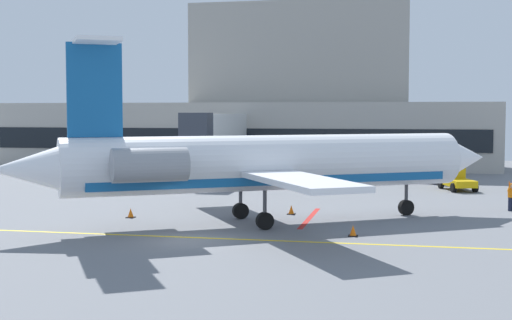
% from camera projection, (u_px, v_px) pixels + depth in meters
% --- Properties ---
extents(ground, '(120.00, 120.00, 0.11)m').
position_uv_depth(ground, '(186.00, 241.00, 33.11)').
color(ground, slate).
extents(terminal_building, '(55.22, 12.60, 18.16)m').
position_uv_depth(terminal_building, '(260.00, 108.00, 79.36)').
color(terminal_building, '#ADA89E').
rests_on(terminal_building, ground).
extents(jet_bridge_west, '(2.40, 17.05, 5.97)m').
position_uv_depth(jet_bridge_west, '(217.00, 128.00, 64.20)').
color(jet_bridge_west, silver).
rests_on(jet_bridge_west, ground).
extents(regional_jet, '(25.40, 18.59, 9.51)m').
position_uv_depth(regional_jet, '(263.00, 163.00, 37.75)').
color(regional_jet, white).
rests_on(regional_jet, ground).
extents(baggage_tug, '(2.86, 4.14, 2.18)m').
position_uv_depth(baggage_tug, '(456.00, 177.00, 54.47)').
color(baggage_tug, '#E5B20C').
rests_on(baggage_tug, ground).
extents(pushback_tractor, '(3.10, 3.39, 2.10)m').
position_uv_depth(pushback_tractor, '(442.00, 172.00, 59.22)').
color(pushback_tractor, '#19389E').
rests_on(pushback_tractor, ground).
extents(fuel_tank, '(6.26, 2.39, 2.24)m').
position_uv_depth(fuel_tank, '(168.00, 161.00, 68.38)').
color(fuel_tank, white).
rests_on(fuel_tank, ground).
extents(marshaller, '(0.54, 0.74, 1.82)m').
position_uv_depth(marshaller, '(511.00, 196.00, 42.71)').
color(marshaller, '#191E33').
rests_on(marshaller, ground).
extents(safety_cone_alpha, '(0.47, 0.47, 0.55)m').
position_uv_depth(safety_cone_alpha, '(291.00, 210.00, 41.33)').
color(safety_cone_alpha, orange).
rests_on(safety_cone_alpha, ground).
extents(safety_cone_bravo, '(0.47, 0.47, 0.55)m').
position_uv_depth(safety_cone_bravo, '(131.00, 213.00, 40.02)').
color(safety_cone_bravo, orange).
rests_on(safety_cone_bravo, ground).
extents(safety_cone_charlie, '(0.47, 0.47, 0.55)m').
position_uv_depth(safety_cone_charlie, '(353.00, 231.00, 34.03)').
color(safety_cone_charlie, orange).
rests_on(safety_cone_charlie, ground).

